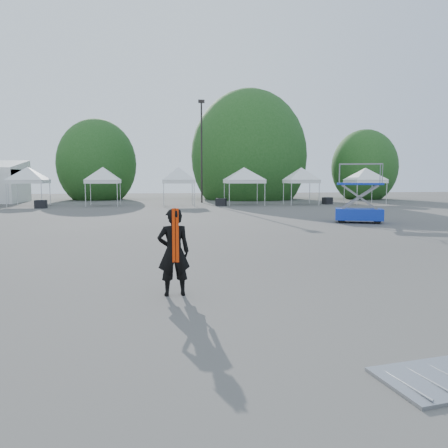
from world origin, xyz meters
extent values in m
plane|color=#474442|center=(0.00, 0.00, 0.00)|extent=(120.00, 120.00, 0.00)
cylinder|color=black|center=(3.00, 32.00, 4.75)|extent=(0.16, 0.16, 9.50)
cube|color=black|center=(3.00, 32.00, 9.65)|extent=(0.60, 0.25, 0.30)
cylinder|color=#382314|center=(-8.00, 40.00, 1.14)|extent=(0.36, 0.36, 2.27)
ellipsoid|color=#1C4D19|center=(-8.00, 40.00, 3.94)|extent=(4.16, 4.16, 4.78)
cylinder|color=#382314|center=(9.00, 39.00, 1.40)|extent=(0.36, 0.36, 2.80)
ellipsoid|color=#1C4D19|center=(9.00, 39.00, 4.85)|extent=(5.12, 5.12, 5.89)
cylinder|color=#382314|center=(22.00, 37.00, 1.05)|extent=(0.36, 0.36, 2.10)
ellipsoid|color=#1C4D19|center=(22.00, 37.00, 3.64)|extent=(3.84, 3.84, 4.42)
cylinder|color=silver|center=(-13.47, 27.50, 1.00)|extent=(0.06, 0.06, 2.00)
cylinder|color=silver|center=(-10.70, 27.50, 1.00)|extent=(0.06, 0.06, 2.00)
cylinder|color=silver|center=(-13.47, 30.27, 1.00)|extent=(0.06, 0.06, 2.00)
cylinder|color=silver|center=(-10.70, 30.27, 1.00)|extent=(0.06, 0.06, 2.00)
cube|color=white|center=(-12.09, 28.89, 2.08)|extent=(2.96, 2.96, 0.30)
pyramid|color=white|center=(-12.09, 28.89, 3.33)|extent=(4.19, 4.19, 1.10)
cylinder|color=silver|center=(-7.10, 26.99, 1.00)|extent=(0.06, 0.06, 2.00)
cylinder|color=silver|center=(-4.52, 26.99, 1.00)|extent=(0.06, 0.06, 2.00)
cylinder|color=silver|center=(-7.10, 29.57, 1.00)|extent=(0.06, 0.06, 2.00)
cylinder|color=silver|center=(-4.52, 29.57, 1.00)|extent=(0.06, 0.06, 2.00)
cube|color=white|center=(-5.81, 28.28, 2.08)|extent=(2.78, 2.78, 0.30)
pyramid|color=white|center=(-5.81, 28.28, 3.33)|extent=(3.93, 3.93, 1.10)
cylinder|color=silver|center=(-0.68, 26.12, 1.00)|extent=(0.06, 0.06, 2.00)
cylinder|color=silver|center=(1.85, 26.12, 1.00)|extent=(0.06, 0.06, 2.00)
cylinder|color=silver|center=(-0.68, 28.65, 1.00)|extent=(0.06, 0.06, 2.00)
cylinder|color=silver|center=(1.85, 28.65, 1.00)|extent=(0.06, 0.06, 2.00)
cube|color=white|center=(0.59, 27.39, 2.08)|extent=(2.73, 2.73, 0.30)
pyramid|color=white|center=(0.59, 27.39, 3.33)|extent=(3.86, 3.86, 1.10)
cylinder|color=silver|center=(4.84, 26.26, 1.00)|extent=(0.06, 0.06, 2.00)
cylinder|color=silver|center=(7.93, 26.26, 1.00)|extent=(0.06, 0.06, 2.00)
cylinder|color=silver|center=(4.84, 29.34, 1.00)|extent=(0.06, 0.06, 2.00)
cylinder|color=silver|center=(7.93, 29.34, 1.00)|extent=(0.06, 0.06, 2.00)
cube|color=white|center=(6.38, 27.80, 2.08)|extent=(3.29, 3.29, 0.30)
pyramid|color=white|center=(6.38, 27.80, 3.33)|extent=(4.65, 4.65, 1.10)
cylinder|color=silver|center=(10.30, 26.35, 1.00)|extent=(0.06, 0.06, 2.00)
cylinder|color=silver|center=(12.81, 26.35, 1.00)|extent=(0.06, 0.06, 2.00)
cylinder|color=silver|center=(10.30, 28.86, 1.00)|extent=(0.06, 0.06, 2.00)
cylinder|color=silver|center=(12.81, 28.86, 1.00)|extent=(0.06, 0.06, 2.00)
cube|color=white|center=(11.56, 27.60, 2.08)|extent=(2.71, 2.71, 0.30)
pyramid|color=white|center=(11.56, 27.60, 3.33)|extent=(3.84, 3.84, 1.10)
cylinder|color=silver|center=(16.44, 26.64, 1.00)|extent=(0.06, 0.06, 2.00)
cylinder|color=silver|center=(19.25, 26.64, 1.00)|extent=(0.06, 0.06, 2.00)
cylinder|color=silver|center=(16.44, 29.45, 1.00)|extent=(0.06, 0.06, 2.00)
cylinder|color=silver|center=(19.25, 29.45, 1.00)|extent=(0.06, 0.06, 2.00)
cube|color=white|center=(17.85, 28.05, 2.08)|extent=(3.01, 3.01, 0.30)
pyramid|color=white|center=(17.85, 28.05, 3.33)|extent=(4.25, 4.25, 1.10)
imported|color=black|center=(-0.49, -1.64, 0.89)|extent=(0.68, 0.48, 1.79)
cube|color=red|center=(-0.49, -1.82, 1.25)|extent=(0.14, 0.02, 1.07)
cube|color=#0E0EB6|center=(9.65, 11.66, 0.46)|extent=(2.70, 2.01, 0.61)
cube|color=#0E0EB6|center=(9.65, 11.66, 2.07)|extent=(2.59, 1.93, 0.10)
cylinder|color=black|center=(8.62, 11.52, 0.18)|extent=(0.39, 0.27, 0.36)
cylinder|color=black|center=(10.32, 10.86, 0.18)|extent=(0.39, 0.27, 0.36)
cylinder|color=black|center=(8.99, 12.46, 0.18)|extent=(0.39, 0.27, 0.36)
cylinder|color=black|center=(10.69, 11.80, 0.18)|extent=(0.39, 0.27, 0.36)
cube|color=black|center=(-10.33, 25.77, 0.33)|extent=(0.86, 0.68, 0.65)
cube|color=black|center=(4.20, 26.71, 0.33)|extent=(1.03, 0.92, 0.66)
cube|color=black|center=(14.22, 27.99, 0.31)|extent=(0.98, 0.88, 0.63)
camera|label=1|loc=(-0.67, -10.37, 2.37)|focal=35.00mm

